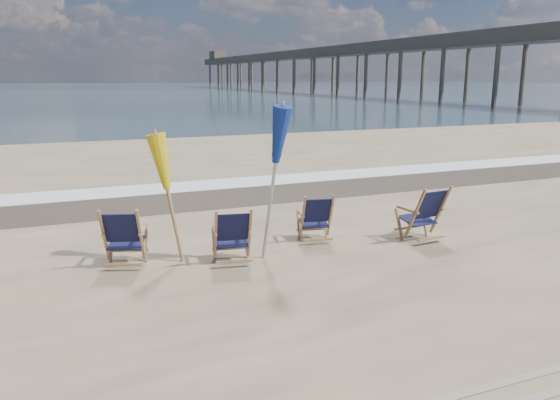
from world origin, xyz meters
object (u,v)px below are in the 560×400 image
(beach_chair_0, at_px, (141,238))
(fishing_pier, at_px, (329,65))
(beach_chair_3, at_px, (441,212))
(umbrella_yellow, at_px, (169,168))
(umbrella_blue, at_px, (272,141))
(beach_chair_1, at_px, (250,235))
(beach_chair_2, at_px, (331,218))

(beach_chair_0, bearing_deg, fishing_pier, -100.71)
(beach_chair_3, xyz_separation_m, umbrella_yellow, (-4.59, 0.68, 0.98))
(umbrella_blue, bearing_deg, beach_chair_1, -178.89)
(beach_chair_0, distance_m, beach_chair_2, 3.25)
(beach_chair_2, bearing_deg, umbrella_yellow, 10.60)
(umbrella_blue, distance_m, fishing_pier, 81.67)
(umbrella_blue, bearing_deg, fishing_pier, 62.05)
(umbrella_yellow, height_order, fishing_pier, fishing_pier)
(beach_chair_1, xyz_separation_m, umbrella_yellow, (-1.07, 0.61, 1.02))
(beach_chair_3, bearing_deg, beach_chair_2, -23.51)
(beach_chair_3, distance_m, umbrella_yellow, 4.75)
(beach_chair_3, height_order, umbrella_blue, umbrella_blue)
(beach_chair_2, relative_size, beach_chair_3, 0.86)
(beach_chair_1, xyz_separation_m, beach_chair_2, (1.68, 0.55, -0.02))
(beach_chair_1, xyz_separation_m, umbrella_blue, (0.37, 0.01, 1.43))
(beach_chair_1, xyz_separation_m, fishing_pier, (38.63, 72.11, 4.19))
(umbrella_yellow, height_order, umbrella_blue, umbrella_blue)
(umbrella_blue, relative_size, fishing_pier, 0.02)
(beach_chair_3, xyz_separation_m, fishing_pier, (35.10, 72.18, 4.14))
(beach_chair_2, height_order, fishing_pier, fishing_pier)
(beach_chair_3, xyz_separation_m, umbrella_blue, (-3.15, 0.08, 1.39))
(beach_chair_2, height_order, umbrella_yellow, umbrella_yellow)
(umbrella_blue, bearing_deg, umbrella_yellow, 157.17)
(beach_chair_1, bearing_deg, beach_chair_3, -171.06)
(beach_chair_2, distance_m, umbrella_yellow, 2.94)
(beach_chair_0, bearing_deg, umbrella_yellow, -143.46)
(beach_chair_0, distance_m, umbrella_yellow, 1.13)
(beach_chair_0, distance_m, umbrella_blue, 2.44)
(beach_chair_2, bearing_deg, beach_chair_0, 13.64)
(beach_chair_0, distance_m, beach_chair_3, 5.12)
(beach_chair_0, relative_size, umbrella_blue, 0.39)
(beach_chair_0, bearing_deg, beach_chair_3, -167.25)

